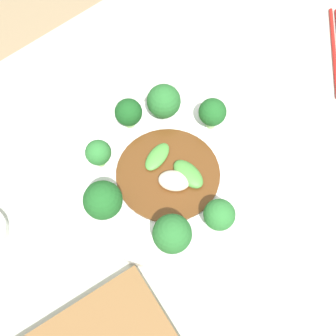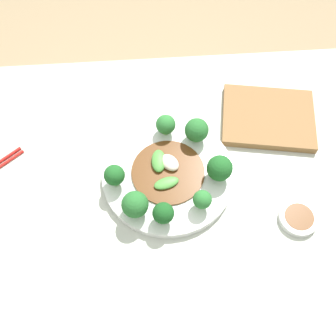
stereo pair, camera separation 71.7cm
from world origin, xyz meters
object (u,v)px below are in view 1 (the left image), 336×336
Objects in this scene: broccoli_south at (219,215)px; broccoli_west at (105,202)px; plate at (168,177)px; broccoli_north at (129,113)px; broccoli_northwest at (98,153)px; stirfry_center at (171,173)px; broccoli_northeast at (164,101)px; broccoli_southwest at (172,234)px; broccoli_east at (214,114)px.

broccoli_west is at bearing 131.01° from broccoli_south.
broccoli_north reaches higher than plate.
broccoli_northwest is 0.32× the size of stirfry_center.
broccoli_west is 0.40× the size of stirfry_center.
broccoli_north is 0.35× the size of stirfry_center.
broccoli_northeast is 0.96× the size of broccoli_west.
broccoli_south is at bearing -72.50° from broccoli_northwest.
broccoli_south is 0.07m from broccoli_southwest.
broccoli_southwest is 0.12m from stirfry_center.
broccoli_south is (-0.08, -0.20, -0.00)m from broccoli_northeast.
broccoli_north reaches higher than stirfry_center.
broccoli_north is 0.96× the size of broccoli_east.
broccoli_east is at bearing -22.09° from broccoli_northwest.
broccoli_southwest reaches higher than plate.
broccoli_east is at bearing 9.23° from stirfry_center.
stirfry_center is (-0.02, -0.12, -0.03)m from broccoli_north.
broccoli_east is (0.10, -0.10, 0.00)m from broccoli_north.
broccoli_east is (0.04, -0.08, 0.00)m from broccoli_northeast.
broccoli_south is 0.33× the size of stirfry_center.
broccoli_southwest is (-0.07, 0.02, 0.00)m from broccoli_south.
stirfry_center is at bearing -170.77° from broccoli_east.
broccoli_southwest reaches higher than broccoli_east.
broccoli_northwest is (-0.14, -0.00, -0.00)m from broccoli_northeast.
plate is 4.52× the size of broccoli_west.
broccoli_northeast is 1.00× the size of broccoli_southwest.
broccoli_north is 0.87× the size of broccoli_west.
broccoli_southwest is 1.07× the size of broccoli_east.
plate is 0.12m from broccoli_north.
broccoli_west is at bearing -142.46° from broccoli_north.
plate is 0.13m from broccoli_east.
broccoli_east is at bearing 7.05° from plate.
broccoli_northwest reaches higher than plate.
broccoli_northeast is at bearing 118.88° from broccoli_east.
broccoli_southwest is at bearing -68.91° from broccoli_west.
plate is at bearing -172.95° from broccoli_east.
plate is 5.48× the size of broccoli_south.
plate is 4.68× the size of broccoli_northeast.
broccoli_west reaches higher than broccoli_east.
broccoli_east reaches higher than broccoli_south.
broccoli_northwest is 0.12m from stirfry_center.
plate is at bearing 49.75° from broccoli_southwest.
broccoli_west is (-0.19, -0.08, 0.00)m from broccoli_northeast.
broccoli_northwest is (0.01, 0.18, -0.00)m from broccoli_southwest.
broccoli_northeast and broccoli_southwest have the same top height.
broccoli_west reaches higher than broccoli_southwest.
broccoli_east is at bearing -0.01° from broccoli_west.
broccoli_east is (0.18, -0.07, 0.00)m from broccoli_northwest.
broccoli_northwest is 0.81× the size of broccoli_west.
broccoli_northeast is 0.20m from broccoli_west.
broccoli_west is (-0.05, -0.07, 0.00)m from broccoli_northwest.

